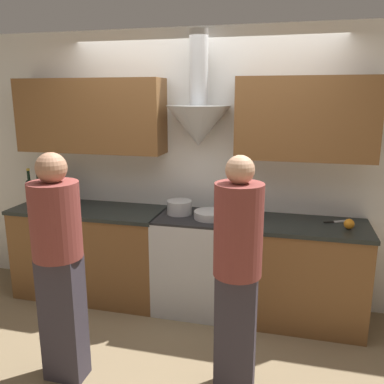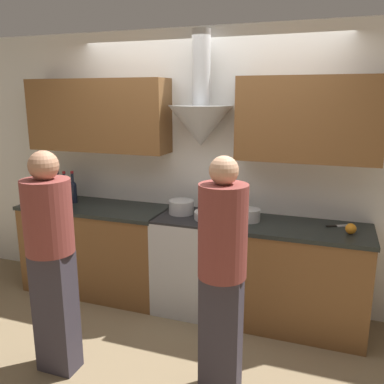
{
  "view_description": "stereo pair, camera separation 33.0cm",
  "coord_description": "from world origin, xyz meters",
  "px_view_note": "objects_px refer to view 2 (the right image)",
  "views": [
    {
      "loc": [
        0.85,
        -3.14,
        2.0
      ],
      "look_at": [
        0.0,
        0.23,
        1.16
      ],
      "focal_mm": 38.0,
      "sensor_mm": 36.0,
      "label": 1
    },
    {
      "loc": [
        1.17,
        -3.05,
        2.0
      ],
      "look_at": [
        0.0,
        0.23,
        1.16
      ],
      "focal_mm": 38.0,
      "sensor_mm": 36.0,
      "label": 2
    }
  ],
  "objects_px": {
    "wine_bottle_0": "(41,186)",
    "stock_pot": "(181,207)",
    "saucepan": "(249,215)",
    "person_foreground_right": "(222,269)",
    "wine_bottle_3": "(65,190)",
    "stove_range": "(196,262)",
    "wine_bottle_1": "(49,188)",
    "wine_bottle_4": "(73,191)",
    "mixing_bowl": "(211,215)",
    "person_foreground_left": "(51,254)",
    "orange_fruit": "(351,229)",
    "wine_bottle_2": "(59,189)"
  },
  "relations": [
    {
      "from": "stock_pot",
      "to": "stove_range",
      "type": "bearing_deg",
      "value": -12.59
    },
    {
      "from": "stove_range",
      "to": "wine_bottle_2",
      "type": "relative_size",
      "value": 2.65
    },
    {
      "from": "person_foreground_left",
      "to": "stock_pot",
      "type": "bearing_deg",
      "value": 67.86
    },
    {
      "from": "stock_pot",
      "to": "mixing_bowl",
      "type": "relative_size",
      "value": 0.79
    },
    {
      "from": "wine_bottle_1",
      "to": "person_foreground_left",
      "type": "distance_m",
      "value": 1.56
    },
    {
      "from": "wine_bottle_3",
      "to": "mixing_bowl",
      "type": "distance_m",
      "value": 1.59
    },
    {
      "from": "wine_bottle_1",
      "to": "stock_pot",
      "type": "distance_m",
      "value": 1.47
    },
    {
      "from": "wine_bottle_3",
      "to": "saucepan",
      "type": "relative_size",
      "value": 1.67
    },
    {
      "from": "wine_bottle_2",
      "to": "saucepan",
      "type": "bearing_deg",
      "value": -0.1
    },
    {
      "from": "wine_bottle_4",
      "to": "mixing_bowl",
      "type": "relative_size",
      "value": 1.12
    },
    {
      "from": "wine_bottle_0",
      "to": "person_foreground_right",
      "type": "bearing_deg",
      "value": -24.96
    },
    {
      "from": "stock_pot",
      "to": "wine_bottle_4",
      "type": "bearing_deg",
      "value": -179.71
    },
    {
      "from": "wine_bottle_4",
      "to": "person_foreground_left",
      "type": "distance_m",
      "value": 1.41
    },
    {
      "from": "wine_bottle_4",
      "to": "wine_bottle_2",
      "type": "bearing_deg",
      "value": -177.99
    },
    {
      "from": "mixing_bowl",
      "to": "wine_bottle_0",
      "type": "bearing_deg",
      "value": 178.33
    },
    {
      "from": "stock_pot",
      "to": "person_foreground_left",
      "type": "distance_m",
      "value": 1.34
    },
    {
      "from": "wine_bottle_4",
      "to": "wine_bottle_3",
      "type": "bearing_deg",
      "value": -173.29
    },
    {
      "from": "stove_range",
      "to": "wine_bottle_1",
      "type": "xyz_separation_m",
      "value": [
        -1.63,
        0.01,
        0.59
      ]
    },
    {
      "from": "stove_range",
      "to": "wine_bottle_1",
      "type": "distance_m",
      "value": 1.73
    },
    {
      "from": "person_foreground_right",
      "to": "wine_bottle_3",
      "type": "bearing_deg",
      "value": 151.76
    },
    {
      "from": "saucepan",
      "to": "wine_bottle_1",
      "type": "bearing_deg",
      "value": -179.87
    },
    {
      "from": "mixing_bowl",
      "to": "orange_fruit",
      "type": "distance_m",
      "value": 1.18
    },
    {
      "from": "saucepan",
      "to": "person_foreground_right",
      "type": "bearing_deg",
      "value": -87.41
    },
    {
      "from": "wine_bottle_4",
      "to": "orange_fruit",
      "type": "distance_m",
      "value": 2.68
    },
    {
      "from": "wine_bottle_4",
      "to": "person_foreground_right",
      "type": "height_order",
      "value": "person_foreground_right"
    },
    {
      "from": "wine_bottle_3",
      "to": "person_foreground_right",
      "type": "height_order",
      "value": "person_foreground_right"
    },
    {
      "from": "person_foreground_right",
      "to": "orange_fruit",
      "type": "bearing_deg",
      "value": 51.48
    },
    {
      "from": "mixing_bowl",
      "to": "person_foreground_left",
      "type": "relative_size",
      "value": 0.18
    },
    {
      "from": "orange_fruit",
      "to": "stove_range",
      "type": "bearing_deg",
      "value": 177.88
    },
    {
      "from": "wine_bottle_2",
      "to": "saucepan",
      "type": "height_order",
      "value": "wine_bottle_2"
    },
    {
      "from": "stove_range",
      "to": "wine_bottle_3",
      "type": "height_order",
      "value": "wine_bottle_3"
    },
    {
      "from": "wine_bottle_3",
      "to": "person_foreground_left",
      "type": "height_order",
      "value": "person_foreground_left"
    },
    {
      "from": "wine_bottle_1",
      "to": "saucepan",
      "type": "xyz_separation_m",
      "value": [
        2.12,
        0.0,
        -0.08
      ]
    },
    {
      "from": "wine_bottle_1",
      "to": "mixing_bowl",
      "type": "distance_m",
      "value": 1.78
    },
    {
      "from": "wine_bottle_0",
      "to": "wine_bottle_3",
      "type": "height_order",
      "value": "wine_bottle_0"
    },
    {
      "from": "wine_bottle_0",
      "to": "stock_pot",
      "type": "distance_m",
      "value": 1.58
    },
    {
      "from": "person_foreground_right",
      "to": "saucepan",
      "type": "bearing_deg",
      "value": 92.59
    },
    {
      "from": "orange_fruit",
      "to": "mixing_bowl",
      "type": "bearing_deg",
      "value": 179.52
    },
    {
      "from": "wine_bottle_3",
      "to": "wine_bottle_4",
      "type": "xyz_separation_m",
      "value": [
        0.09,
        0.01,
        0.0
      ]
    },
    {
      "from": "wine_bottle_0",
      "to": "stock_pot",
      "type": "relative_size",
      "value": 1.57
    },
    {
      "from": "wine_bottle_0",
      "to": "mixing_bowl",
      "type": "relative_size",
      "value": 1.23
    },
    {
      "from": "wine_bottle_1",
      "to": "wine_bottle_3",
      "type": "height_order",
      "value": "wine_bottle_1"
    },
    {
      "from": "mixing_bowl",
      "to": "person_foreground_left",
      "type": "height_order",
      "value": "person_foreground_left"
    },
    {
      "from": "wine_bottle_4",
      "to": "saucepan",
      "type": "distance_m",
      "value": 1.84
    },
    {
      "from": "stock_pot",
      "to": "person_foreground_right",
      "type": "distance_m",
      "value": 1.28
    },
    {
      "from": "stove_range",
      "to": "wine_bottle_0",
      "type": "height_order",
      "value": "wine_bottle_0"
    },
    {
      "from": "wine_bottle_3",
      "to": "person_foreground_right",
      "type": "bearing_deg",
      "value": -28.24
    },
    {
      "from": "stock_pot",
      "to": "mixing_bowl",
      "type": "distance_m",
      "value": 0.32
    },
    {
      "from": "orange_fruit",
      "to": "person_foreground_right",
      "type": "distance_m",
      "value": 1.27
    },
    {
      "from": "wine_bottle_1",
      "to": "wine_bottle_4",
      "type": "height_order",
      "value": "wine_bottle_1"
    }
  ]
}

